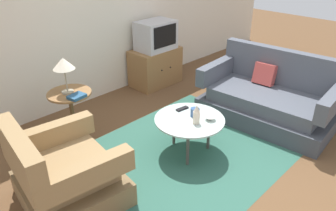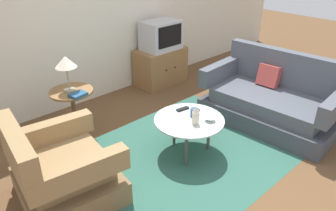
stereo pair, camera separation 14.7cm
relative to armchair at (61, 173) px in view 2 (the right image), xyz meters
name	(u,v)px [view 2 (the right image)]	position (x,y,z in m)	size (l,w,h in m)	color
ground_plane	(204,157)	(1.46, -0.50, -0.29)	(16.00, 16.00, 0.00)	brown
back_wall	(88,8)	(1.46, 1.76, 1.06)	(9.00, 0.12, 2.70)	beige
area_rug	(188,152)	(1.40, -0.30, -0.29)	(2.36, 1.99, 0.00)	#2D5B4C
armchair	(61,173)	(0.00, 0.00, 0.00)	(0.98, 1.02, 0.85)	brown
couch	(272,101)	(2.73, -0.55, 0.01)	(1.03, 1.77, 0.91)	#3E424B
coffee_table	(189,122)	(1.40, -0.30, 0.11)	(0.79, 0.79, 0.44)	#B2C6C1
side_table	(73,104)	(0.63, 0.90, 0.16)	(0.51, 0.51, 0.63)	olive
tv_stand	(160,66)	(2.51, 1.42, 0.01)	(0.82, 0.51, 0.61)	olive
television	(161,35)	(2.51, 1.40, 0.55)	(0.60, 0.43, 0.46)	#B7B7BC
table_lamp	(66,63)	(0.62, 0.91, 0.68)	(0.25, 0.25, 0.42)	#9E937A
vase	(196,115)	(1.38, -0.42, 0.25)	(0.08, 0.08, 0.22)	beige
mug	(194,113)	(1.49, -0.29, 0.20)	(0.14, 0.08, 0.10)	#335184
bowl	(210,119)	(1.54, -0.48, 0.17)	(0.12, 0.12, 0.04)	silver
tv_remote_dark	(183,109)	(1.50, -0.09, 0.16)	(0.16, 0.07, 0.02)	black
book	(78,95)	(0.62, 0.71, 0.35)	(0.20, 0.17, 0.03)	navy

